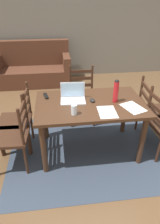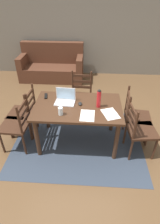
% 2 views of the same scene
% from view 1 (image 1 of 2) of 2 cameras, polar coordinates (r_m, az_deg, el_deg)
% --- Properties ---
extents(ground_plane, '(14.00, 14.00, 0.00)m').
position_cam_1_polar(ground_plane, '(3.06, 2.49, -10.14)').
color(ground_plane, brown).
extents(area_rug, '(2.27, 1.82, 0.01)m').
position_cam_1_polar(area_rug, '(3.06, 2.49, -10.10)').
color(area_rug, '#333D4C').
rests_on(area_rug, ground).
extents(wall_back, '(8.00, 0.12, 2.70)m').
position_cam_1_polar(wall_back, '(5.51, -3.06, 23.84)').
color(wall_back, slate).
rests_on(wall_back, ground).
extents(dining_table, '(1.40, 0.88, 0.77)m').
position_cam_1_polar(dining_table, '(2.68, 2.81, 0.62)').
color(dining_table, '#422819').
rests_on(dining_table, ground).
extents(chair_left_near, '(0.46, 0.46, 0.95)m').
position_cam_1_polar(chair_left_near, '(2.67, -18.22, -6.35)').
color(chair_left_near, '#3D2316').
rests_on(chair_left_near, ground).
extents(chair_left_far, '(0.46, 0.46, 0.95)m').
position_cam_1_polar(chair_left_far, '(2.95, -17.21, -2.27)').
color(chair_left_far, '#3D2316').
rests_on(chair_left_far, ground).
extents(chair_far_head, '(0.46, 0.46, 0.95)m').
position_cam_1_polar(chair_far_head, '(3.48, 0.51, 4.44)').
color(chair_far_head, '#3D2316').
rests_on(chair_far_head, ground).
extents(chair_right_far, '(0.48, 0.48, 0.95)m').
position_cam_1_polar(chair_right_far, '(3.23, 19.75, 0.24)').
color(chair_right_far, '#3D2316').
rests_on(chair_right_far, ground).
extents(couch, '(1.80, 0.80, 1.00)m').
position_cam_1_polar(couch, '(5.27, -12.96, 11.71)').
color(couch, '#512D1E').
rests_on(couch, ground).
extents(laptop, '(0.33, 0.24, 0.23)m').
position_cam_1_polar(laptop, '(2.67, -2.02, 4.53)').
color(laptop, silver).
rests_on(laptop, dining_table).
extents(water_bottle, '(0.06, 0.06, 0.31)m').
position_cam_1_polar(water_bottle, '(2.62, 10.06, 5.96)').
color(water_bottle, red).
rests_on(water_bottle, dining_table).
extents(drinking_glass, '(0.07, 0.07, 0.12)m').
position_cam_1_polar(drinking_glass, '(2.35, -1.69, 0.68)').
color(drinking_glass, silver).
rests_on(drinking_glass, dining_table).
extents(computer_mouse, '(0.08, 0.11, 0.03)m').
position_cam_1_polar(computer_mouse, '(2.66, 3.48, 3.34)').
color(computer_mouse, black).
rests_on(computer_mouse, dining_table).
extents(tv_remote, '(0.08, 0.18, 0.02)m').
position_cam_1_polar(tv_remote, '(2.82, -9.56, 4.48)').
color(tv_remote, black).
rests_on(tv_remote, dining_table).
extents(paper_stack_left, '(0.22, 0.30, 0.00)m').
position_cam_1_polar(paper_stack_left, '(2.44, 7.65, -0.00)').
color(paper_stack_left, white).
rests_on(paper_stack_left, dining_table).
extents(paper_stack_right, '(0.30, 0.35, 0.00)m').
position_cam_1_polar(paper_stack_right, '(2.59, 14.67, 1.20)').
color(paper_stack_right, white).
rests_on(paper_stack_right, dining_table).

